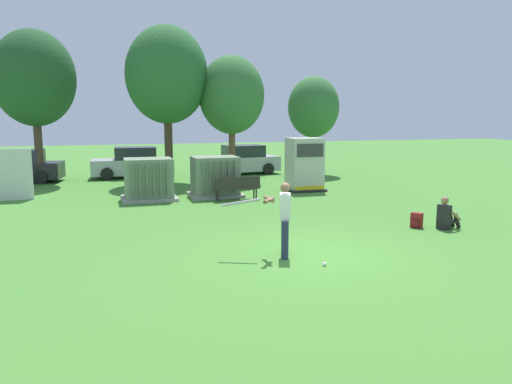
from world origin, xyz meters
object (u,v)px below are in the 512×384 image
Objects in this scene: transformer_mid_west at (215,177)px; generator_enclosure at (304,165)px; batter at (283,215)px; sports_ball at (324,264)px; transformer_west at (149,180)px; parked_car_leftmost at (17,167)px; parked_car_right_of_center at (241,161)px; park_bench at (237,187)px; parked_car_left_of_center at (134,163)px; backpack at (417,220)px; seated_spectator at (446,216)px.

generator_enclosure is at bearing 5.18° from transformer_mid_west.
sports_ball is (0.61, -1.02, -0.93)m from batter.
sports_ball is at bearing -73.97° from transformer_west.
parked_car_leftmost is (-5.70, 7.09, -0.04)m from transformer_west.
parked_car_right_of_center is at bearing 97.98° from generator_enclosure.
park_bench is 0.42× the size of parked_car_left_of_center.
parked_car_right_of_center reaches higher than backpack.
transformer_mid_west reaches higher than backpack.
transformer_west reaches higher than seated_spectator.
seated_spectator is (5.52, 1.25, -0.60)m from batter.
generator_enclosure is (4.07, 0.37, 0.35)m from transformer_mid_west.
seated_spectator is at bearing -82.68° from generator_enclosure.
backpack is (4.19, 2.66, 0.17)m from sports_ball.
batter is at bearing -115.44° from generator_enclosure.
park_bench is at bearing 82.67° from batter.
transformer_mid_west is 2.18× the size of seated_spectator.
parked_car_right_of_center is at bearing -1.31° from parked_car_left_of_center.
transformer_west and parked_car_right_of_center have the same top height.
seated_spectator is 17.08m from parked_car_left_of_center.
backpack is 0.10× the size of parked_car_right_of_center.
transformer_west is at bearing -128.42° from parked_car_right_of_center.
park_bench is at bearing -19.19° from transformer_west.
parked_car_leftmost and parked_car_right_of_center have the same top height.
transformer_mid_west is 0.49× the size of parked_car_left_of_center.
batter reaches higher than parked_car_right_of_center.
batter is 1.51m from sports_ball.
batter is (2.26, -8.97, 0.19)m from transformer_west.
parked_car_leftmost reaches higher than backpack.
transformer_west is at bearing 160.81° from park_bench.
seated_spectator is 0.84m from backpack.
batter reaches higher than backpack.
transformer_west is at bearing 104.14° from batter.
generator_enclosure is 9.79m from parked_car_left_of_center.
parked_car_leftmost is (-8.96, 8.23, 0.22)m from park_bench.
parked_car_left_of_center is at bearing 117.59° from seated_spectator.
batter is 5.13m from backpack.
transformer_mid_west is at bearing 87.45° from batter.
transformer_west is at bearing -51.23° from parked_car_leftmost.
parked_car_right_of_center is at bearing 66.67° from transformer_mid_west.
parked_car_right_of_center is at bearing 0.92° from parked_car_leftmost.
park_bench reaches higher than backpack.
transformer_west is at bearing 133.93° from backpack.
generator_enclosure is at bearing 69.66° from sports_ball.
transformer_west is 7.42m from parked_car_left_of_center.
sports_ball is 17.67m from parked_car_left_of_center.
seated_spectator is at bearing -55.56° from park_bench.
batter is at bearing -75.86° from transformer_west.
batter is (-0.40, -9.03, 0.19)m from transformer_mid_west.
park_bench is 12.17m from parked_car_leftmost.
generator_enclosure reaches higher than sports_ball.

